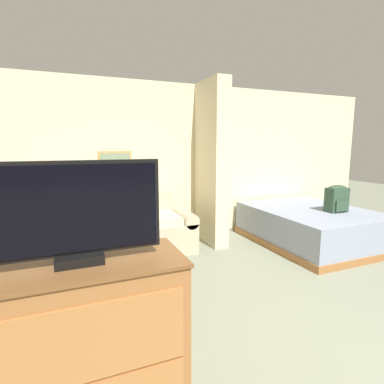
% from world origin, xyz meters
% --- Properties ---
extents(wall_back, '(7.59, 0.16, 2.60)m').
position_xyz_m(wall_back, '(-0.00, 3.86, 1.29)').
color(wall_back, beige).
rests_on(wall_back, ground_plane).
extents(wall_partition_pillar, '(0.24, 0.82, 2.60)m').
position_xyz_m(wall_partition_pillar, '(0.22, 3.39, 1.30)').
color(wall_partition_pillar, beige).
rests_on(wall_partition_pillar, ground_plane).
extents(couch, '(2.11, 0.84, 0.87)m').
position_xyz_m(couch, '(-1.25, 3.38, 0.33)').
color(couch, '#B7AD8E').
rests_on(couch, ground_plane).
extents(coffee_table, '(0.60, 0.40, 0.42)m').
position_xyz_m(coffee_table, '(-1.28, 2.43, 0.36)').
color(coffee_table, '#996033').
rests_on(coffee_table, ground_plane).
extents(side_table, '(0.42, 0.42, 0.55)m').
position_xyz_m(side_table, '(-2.46, 3.29, 0.45)').
color(side_table, '#996033').
rests_on(side_table, ground_plane).
extents(table_lamp, '(0.35, 0.35, 0.43)m').
position_xyz_m(table_lamp, '(-2.46, 3.29, 0.86)').
color(table_lamp, tan).
rests_on(table_lamp, side_table).
extents(tv_dresser, '(1.09, 0.49, 0.99)m').
position_xyz_m(tv_dresser, '(-1.89, 0.63, 0.50)').
color(tv_dresser, '#996033').
rests_on(tv_dresser, ground_plane).
extents(tv, '(0.86, 0.16, 0.54)m').
position_xyz_m(tv, '(-1.89, 0.64, 1.26)').
color(tv, black).
rests_on(tv, tv_dresser).
extents(bed, '(1.66, 2.05, 0.57)m').
position_xyz_m(bed, '(1.71, 2.74, 0.29)').
color(bed, '#996033').
rests_on(bed, ground_plane).
extents(backpack, '(0.33, 0.22, 0.42)m').
position_xyz_m(backpack, '(1.91, 2.41, 0.79)').
color(backpack, '#2D4733').
rests_on(backpack, bed).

